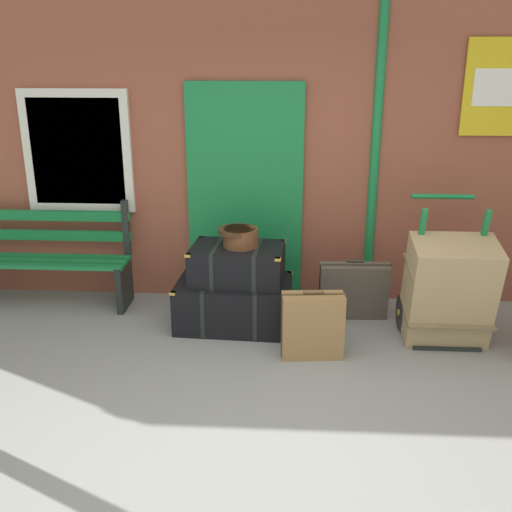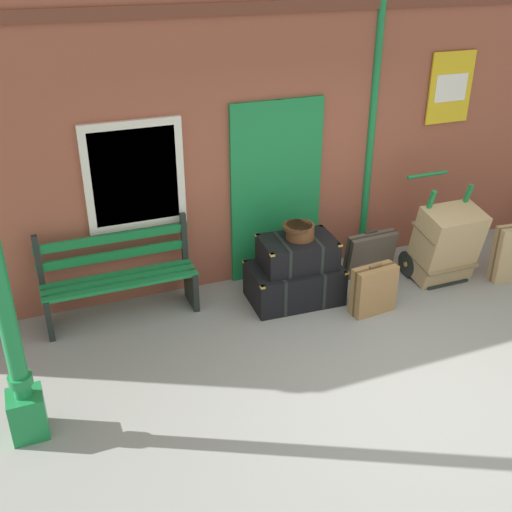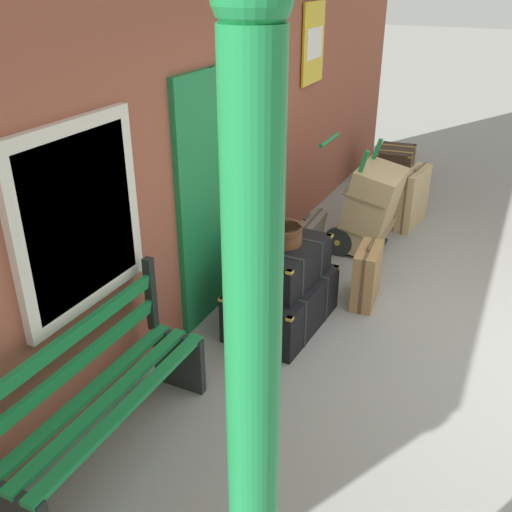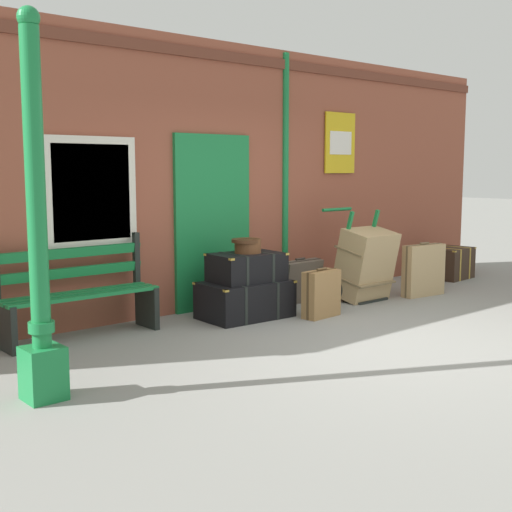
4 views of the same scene
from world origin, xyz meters
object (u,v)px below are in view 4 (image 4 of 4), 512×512
(platform_bench, at_px, (78,294))
(steamer_trunk_middle, at_px, (247,267))
(steamer_trunk_base, at_px, (245,300))
(suitcase_oxblood, at_px, (321,294))
(porters_trolley, at_px, (354,278))
(suitcase_brown, at_px, (424,270))
(corner_trunk, at_px, (451,263))
(round_hatbox, at_px, (247,245))
(lamp_post, at_px, (39,258))
(large_brown_trunk, at_px, (365,264))
(suitcase_tan, at_px, (301,281))

(platform_bench, height_order, steamer_trunk_middle, platform_bench)
(steamer_trunk_base, xyz_separation_m, suitcase_oxblood, (0.69, -0.54, 0.06))
(porters_trolley, height_order, suitcase_oxblood, porters_trolley)
(steamer_trunk_base, relative_size, suitcase_oxblood, 1.80)
(suitcase_brown, relative_size, corner_trunk, 0.99)
(steamer_trunk_base, bearing_deg, round_hatbox, 25.10)
(steamer_trunk_middle, xyz_separation_m, porters_trolley, (1.78, -0.08, -0.31))
(lamp_post, relative_size, suitcase_brown, 3.86)
(steamer_trunk_base, xyz_separation_m, large_brown_trunk, (1.81, -0.25, 0.27))
(lamp_post, height_order, porters_trolley, lamp_post)
(steamer_trunk_base, relative_size, suitcase_tan, 1.63)
(porters_trolley, xyz_separation_m, suitcase_oxblood, (-1.13, -0.48, 0.00))
(corner_trunk, bearing_deg, large_brown_trunk, -173.18)
(steamer_trunk_middle, bearing_deg, platform_bench, 168.50)
(large_brown_trunk, bearing_deg, corner_trunk, 6.82)
(suitcase_oxblood, bearing_deg, round_hatbox, 137.75)
(platform_bench, height_order, suitcase_brown, platform_bench)
(porters_trolley, height_order, large_brown_trunk, porters_trolley)
(porters_trolley, bearing_deg, steamer_trunk_base, 177.86)
(suitcase_oxblood, bearing_deg, large_brown_trunk, 14.82)
(steamer_trunk_base, xyz_separation_m, porters_trolley, (1.81, -0.07, 0.06))
(large_brown_trunk, xyz_separation_m, corner_trunk, (2.38, 0.28, -0.23))
(lamp_post, distance_m, suitcase_brown, 5.64)
(lamp_post, height_order, suitcase_tan, lamp_post)
(platform_bench, height_order, large_brown_trunk, platform_bench)
(steamer_trunk_middle, distance_m, suitcase_tan, 1.11)
(steamer_trunk_base, bearing_deg, platform_bench, 167.87)
(porters_trolley, xyz_separation_m, suitcase_tan, (-0.73, 0.26, 0.01))
(steamer_trunk_middle, relative_size, suitcase_brown, 1.16)
(suitcase_tan, xyz_separation_m, suitcase_oxblood, (-0.40, -0.74, -0.01))
(porters_trolley, distance_m, corner_trunk, 2.39)
(lamp_post, height_order, corner_trunk, lamp_post)
(suitcase_tan, bearing_deg, lamp_post, -161.53)
(suitcase_brown, bearing_deg, platform_bench, 168.34)
(platform_bench, xyz_separation_m, suitcase_brown, (4.52, -0.93, -0.10))
(steamer_trunk_base, height_order, large_brown_trunk, large_brown_trunk)
(steamer_trunk_base, relative_size, round_hatbox, 3.01)
(steamer_trunk_base, xyz_separation_m, suitcase_brown, (2.67, -0.53, 0.13))
(steamer_trunk_base, height_order, suitcase_oxblood, suitcase_oxblood)
(large_brown_trunk, relative_size, corner_trunk, 1.30)
(lamp_post, xyz_separation_m, corner_trunk, (7.09, 1.18, -0.82))
(large_brown_trunk, bearing_deg, suitcase_brown, -18.58)
(steamer_trunk_middle, xyz_separation_m, suitcase_tan, (1.05, 0.18, -0.30))
(large_brown_trunk, xyz_separation_m, suitcase_brown, (0.86, -0.29, -0.13))
(round_hatbox, bearing_deg, steamer_trunk_middle, -151.61)
(steamer_trunk_base, height_order, suitcase_brown, suitcase_brown)
(steamer_trunk_middle, distance_m, suitcase_brown, 2.70)
(suitcase_brown, height_order, corner_trunk, suitcase_brown)
(lamp_post, height_order, suitcase_oxblood, lamp_post)
(steamer_trunk_middle, bearing_deg, round_hatbox, 28.39)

